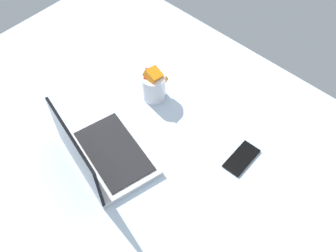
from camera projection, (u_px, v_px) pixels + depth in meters
The scene contains 4 objects.
bed_mattress at pixel (139, 165), 145.47cm from camera, with size 180.00×140.00×18.00cm, color silver.
laptop at pixel (101, 154), 132.58cm from camera, with size 37.47×30.08×23.00cm.
snack_cup at pixel (154, 86), 148.67cm from camera, with size 9.99×9.80×15.31cm.
cell_phone at pixel (241, 158), 136.16cm from camera, with size 6.80×14.00×0.80cm, color black.
Camera 1 is at (-58.44, 47.05, 134.93)cm, focal length 41.72 mm.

